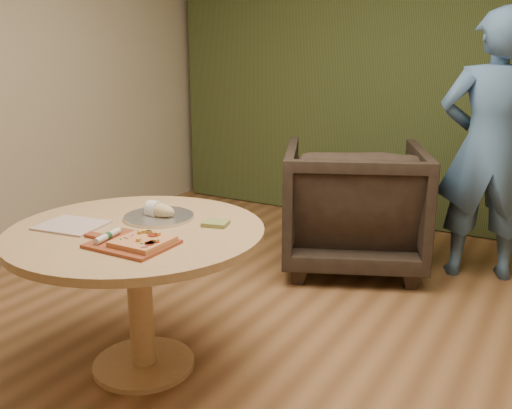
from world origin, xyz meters
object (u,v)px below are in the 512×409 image
at_px(pedestal_table, 138,256).
at_px(person_standing, 488,148).
at_px(cutlery_roll, 108,236).
at_px(serving_tray, 159,217).
at_px(pizza_paddle, 130,244).
at_px(flatbread_pizza, 143,241).
at_px(bread_roll, 157,210).
at_px(armchair, 353,200).

relative_size(pedestal_table, person_standing, 0.67).
xyz_separation_m(cutlery_roll, serving_tray, (-0.04, 0.40, -0.02)).
relative_size(pizza_paddle, flatbread_pizza, 2.01).
bearing_deg(person_standing, bread_roll, 37.42).
bearing_deg(pizza_paddle, pedestal_table, 125.48).
bearing_deg(cutlery_roll, flatbread_pizza, 1.14).
xyz_separation_m(serving_tray, person_standing, (1.26, 1.98, 0.17)).
relative_size(cutlery_roll, serving_tray, 0.56).
xyz_separation_m(pedestal_table, person_standing, (1.24, 2.17, 0.32)).
distance_m(flatbread_pizza, cutlery_roll, 0.18).
bearing_deg(cutlery_roll, pedestal_table, 88.20).
height_order(cutlery_roll, bread_roll, bread_roll).
bearing_deg(pedestal_table, flatbread_pizza, -41.39).
xyz_separation_m(pedestal_table, armchair, (0.40, 1.89, -0.10)).
distance_m(pizza_paddle, bread_roll, 0.42).
bearing_deg(cutlery_roll, serving_tray, 86.85).
bearing_deg(bread_roll, pizza_paddle, -66.82).
bearing_deg(serving_tray, pedestal_table, -85.56).
relative_size(pizza_paddle, person_standing, 0.24).
distance_m(flatbread_pizza, armchair, 2.10).
bearing_deg(pedestal_table, pizza_paddle, -54.00).
height_order(pizza_paddle, armchair, armchair).
bearing_deg(flatbread_pizza, cutlery_roll, -169.74).
relative_size(cutlery_roll, bread_roll, 1.03).
xyz_separation_m(pizza_paddle, cutlery_roll, (-0.11, -0.02, 0.02)).
xyz_separation_m(pizza_paddle, flatbread_pizza, (0.07, 0.01, 0.02)).
distance_m(pedestal_table, bread_roll, 0.27).
bearing_deg(pedestal_table, person_standing, 60.17).
xyz_separation_m(cutlery_roll, armchair, (0.37, 2.10, -0.27)).
bearing_deg(pedestal_table, serving_tray, 94.44).
height_order(flatbread_pizza, bread_roll, bread_roll).
relative_size(pedestal_table, serving_tray, 3.49).
height_order(pedestal_table, person_standing, person_standing).
bearing_deg(pizza_paddle, person_standing, 64.43).
height_order(serving_tray, person_standing, person_standing).
bearing_deg(pedestal_table, bread_roll, 97.10).
relative_size(serving_tray, bread_roll, 1.84).
bearing_deg(person_standing, serving_tray, 37.60).
relative_size(bread_roll, armchair, 0.19).
distance_m(flatbread_pizza, serving_tray, 0.43).
distance_m(pizza_paddle, person_standing, 2.61).
bearing_deg(armchair, serving_tray, 52.15).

